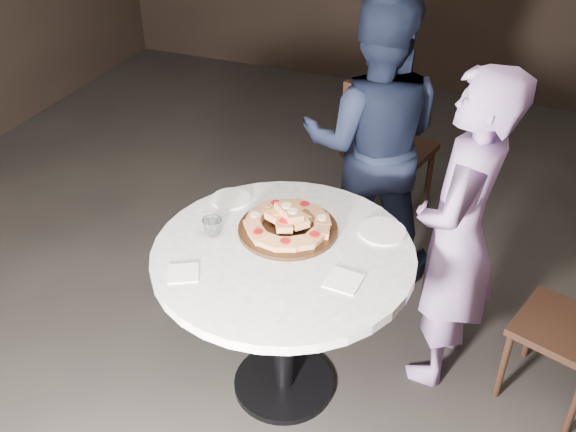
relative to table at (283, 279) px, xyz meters
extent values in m
plane|color=black|center=(0.01, 0.12, -0.64)|extent=(7.00, 7.00, 0.00)
cylinder|color=black|center=(0.00, 0.00, -0.62)|extent=(0.60, 0.60, 0.03)
cylinder|color=black|center=(0.00, 0.00, -0.25)|extent=(0.12, 0.12, 0.72)
cylinder|color=silver|center=(0.00, 0.00, 0.12)|extent=(1.37, 1.37, 0.04)
cylinder|color=black|center=(-0.03, 0.13, 0.15)|extent=(0.44, 0.44, 0.02)
cube|color=#BB7A48|center=(0.10, 0.08, 0.18)|extent=(0.09, 0.10, 0.04)
cylinder|color=#B30E13|center=(0.10, 0.08, 0.20)|extent=(0.05, 0.05, 0.01)
cube|color=#BB7A48|center=(0.11, 0.14, 0.18)|extent=(0.09, 0.10, 0.04)
cube|color=#BB7A48|center=(0.09, 0.20, 0.18)|extent=(0.10, 0.11, 0.04)
cylinder|color=beige|center=(0.09, 0.20, 0.20)|extent=(0.05, 0.05, 0.01)
cube|color=#BB7A48|center=(0.05, 0.24, 0.18)|extent=(0.11, 0.11, 0.04)
cube|color=#BB7A48|center=(-0.01, 0.27, 0.18)|extent=(0.10, 0.09, 0.04)
cylinder|color=#B30E13|center=(-0.01, 0.27, 0.20)|extent=(0.05, 0.05, 0.01)
cube|color=#BB7A48|center=(-0.07, 0.26, 0.18)|extent=(0.11, 0.10, 0.04)
cube|color=#BB7A48|center=(-0.13, 0.23, 0.18)|extent=(0.11, 0.10, 0.04)
cylinder|color=#B30E13|center=(-0.13, 0.23, 0.20)|extent=(0.06, 0.06, 0.01)
cube|color=#BB7A48|center=(-0.16, 0.18, 0.18)|extent=(0.09, 0.10, 0.04)
cube|color=#BB7A48|center=(-0.17, 0.12, 0.18)|extent=(0.08, 0.09, 0.04)
cylinder|color=beige|center=(-0.17, 0.12, 0.20)|extent=(0.04, 0.04, 0.01)
cube|color=#BB7A48|center=(-0.15, 0.06, 0.18)|extent=(0.11, 0.11, 0.04)
cube|color=#BB7A48|center=(-0.11, 0.01, 0.18)|extent=(0.11, 0.11, 0.04)
cylinder|color=#B30E13|center=(-0.11, 0.01, 0.20)|extent=(0.06, 0.06, 0.01)
cube|color=#BB7A48|center=(-0.05, -0.01, 0.18)|extent=(0.10, 0.08, 0.04)
cube|color=#BB7A48|center=(0.01, -0.01, 0.18)|extent=(0.10, 0.09, 0.04)
cylinder|color=#B30E13|center=(0.01, -0.01, 0.20)|extent=(0.05, 0.05, 0.01)
cube|color=#BB7A48|center=(0.06, 0.02, 0.18)|extent=(0.11, 0.10, 0.04)
cube|color=#BB7A48|center=(0.01, 0.13, 0.21)|extent=(0.10, 0.11, 0.03)
cylinder|color=#2D6B1E|center=(0.01, 0.13, 0.22)|extent=(0.05, 0.05, 0.01)
cube|color=#BB7A48|center=(-0.03, 0.17, 0.21)|extent=(0.10, 0.11, 0.04)
cylinder|color=beige|center=(-0.03, 0.17, 0.22)|extent=(0.06, 0.06, 0.01)
cube|color=#BB7A48|center=(-0.08, 0.13, 0.21)|extent=(0.10, 0.09, 0.03)
cylinder|color=orange|center=(-0.08, 0.13, 0.22)|extent=(0.05, 0.05, 0.01)
cube|color=#BB7A48|center=(-0.03, 0.08, 0.21)|extent=(0.10, 0.11, 0.04)
cylinder|color=#B30E13|center=(-0.03, 0.08, 0.22)|extent=(0.05, 0.05, 0.01)
cube|color=#BB7A48|center=(0.01, 0.13, 0.21)|extent=(0.11, 0.11, 0.04)
cylinder|color=#2D6B1E|center=(0.01, 0.13, 0.22)|extent=(0.06, 0.06, 0.01)
cube|color=#BB7A48|center=(-0.01, 0.12, 0.23)|extent=(0.11, 0.11, 0.04)
cylinder|color=beige|center=(-0.01, 0.12, 0.25)|extent=(0.06, 0.06, 0.01)
cube|color=#BB7A48|center=(-0.05, 0.15, 0.23)|extent=(0.11, 0.11, 0.04)
cylinder|color=beige|center=(-0.05, 0.15, 0.25)|extent=(0.06, 0.06, 0.01)
cylinder|color=white|center=(-0.35, 0.25, 0.15)|extent=(0.22, 0.22, 0.01)
cylinder|color=white|center=(0.33, 0.26, 0.15)|extent=(0.24, 0.24, 0.01)
imported|color=silver|center=(-0.30, -0.01, 0.18)|extent=(0.08, 0.08, 0.07)
cube|color=white|center=(-0.29, -0.27, 0.15)|extent=(0.15, 0.15, 0.01)
cube|color=white|center=(0.28, -0.10, 0.15)|extent=(0.13, 0.13, 0.01)
cube|color=black|center=(0.08, 1.53, -0.17)|extent=(0.53, 0.53, 0.04)
cube|color=black|center=(0.03, 1.32, 0.06)|extent=(0.43, 0.15, 0.47)
cylinder|color=black|center=(0.31, 1.67, -0.40)|extent=(0.05, 0.05, 0.47)
cylinder|color=black|center=(-0.05, 1.76, -0.40)|extent=(0.05, 0.05, 0.47)
cylinder|color=black|center=(0.22, 1.31, -0.40)|extent=(0.05, 0.05, 0.47)
cylinder|color=black|center=(-0.14, 1.40, -0.40)|extent=(0.05, 0.05, 0.47)
cube|color=black|center=(1.11, 0.40, -0.24)|extent=(0.47, 0.47, 0.04)
cylinder|color=black|center=(1.01, 0.60, -0.44)|extent=(0.04, 0.04, 0.40)
cylinder|color=black|center=(0.91, 0.30, -0.44)|extent=(0.04, 0.04, 0.40)
cylinder|color=black|center=(1.21, 0.20, -0.44)|extent=(0.04, 0.04, 0.40)
imported|color=black|center=(0.08, 1.02, 0.13)|extent=(0.86, 0.73, 1.54)
imported|color=#866CA7|center=(0.62, 0.40, 0.11)|extent=(0.41, 0.58, 1.49)
camera|label=1|loc=(0.75, -1.86, 1.67)|focal=40.00mm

